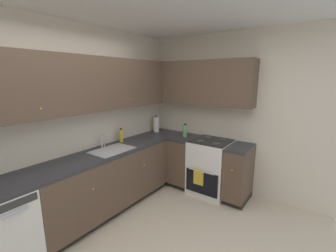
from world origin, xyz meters
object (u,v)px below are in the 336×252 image
Objects in this scene: paper_towel_roll at (156,124)px; oil_bottle at (185,131)px; soap_bottle at (121,136)px; oven_range at (211,166)px.

paper_towel_roll is 1.45× the size of oil_bottle.
soap_bottle is 0.88m from paper_towel_roll.
soap_bottle is 1.09m from oil_bottle.
oil_bottle is (-0.02, 0.50, 0.55)m from oven_range.
oil_bottle is at bearing 92.09° from oven_range.
oven_range is 1.56m from soap_bottle.
oven_range is 4.43× the size of oil_bottle.
soap_bottle reaches higher than oven_range.
oil_bottle is at bearing -90.71° from paper_towel_roll.
oven_range is 0.74m from oil_bottle.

